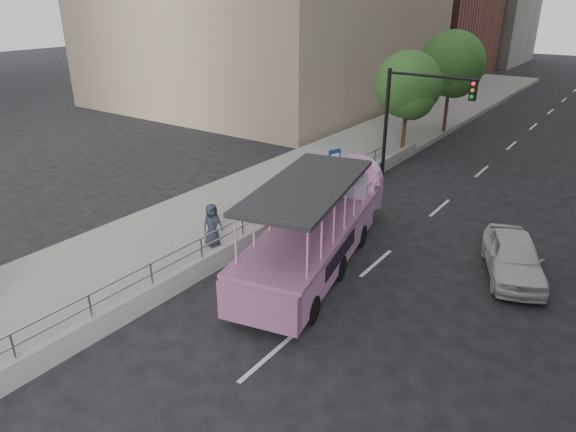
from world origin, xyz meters
name	(u,v)px	position (x,y,z in m)	size (l,w,h in m)	color
ground	(282,308)	(0.00, 0.00, 0.00)	(160.00, 160.00, 0.00)	black
sidewalk	(307,175)	(-5.75, 10.00, 0.15)	(5.50, 80.00, 0.30)	gray
kerb_wall	(243,240)	(-3.12, 2.00, 0.48)	(0.24, 30.00, 0.36)	gray
guardrail	(242,223)	(-3.12, 2.00, 1.14)	(0.07, 22.00, 0.71)	silver
duck_boat	(320,227)	(-0.74, 3.20, 1.16)	(4.24, 9.68, 3.13)	black
car	(514,257)	(4.87, 5.78, 0.67)	(1.58, 3.92, 1.34)	silver
pedestrian_far	(212,225)	(-3.98, 1.43, 1.06)	(0.74, 0.48, 1.52)	#232834
parking_sign	(334,172)	(-2.63, 7.25, 1.64)	(0.24, 0.55, 2.59)	black
traffic_signal	(411,108)	(-1.70, 12.50, 3.50)	(4.20, 0.32, 5.20)	black
street_tree_near	(409,88)	(-3.30, 15.93, 3.82)	(3.52, 3.52, 5.72)	#3C2B1B
street_tree_far	(453,66)	(-3.10, 21.93, 4.31)	(3.97, 3.97, 6.45)	#3C2B1B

